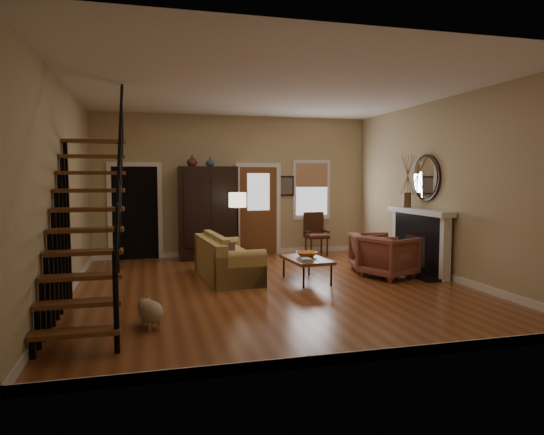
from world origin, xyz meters
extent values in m
plane|color=brown|center=(0.00, 0.00, 0.00)|extent=(7.00, 7.00, 0.00)
plane|color=white|center=(0.00, 0.00, 3.30)|extent=(7.00, 7.00, 0.00)
cube|color=tan|center=(0.00, 3.50, 1.65)|extent=(6.50, 0.04, 3.30)
cube|color=tan|center=(-3.25, 0.00, 1.65)|extent=(0.04, 7.00, 3.30)
cube|color=tan|center=(3.25, 0.00, 1.65)|extent=(0.04, 7.00, 3.30)
cube|color=black|center=(-2.30, 3.65, 1.05)|extent=(1.00, 0.36, 2.10)
cube|color=brown|center=(0.55, 3.48, 1.05)|extent=(0.90, 0.06, 2.10)
cube|color=silver|center=(1.90, 3.47, 1.55)|extent=(0.96, 0.06, 1.46)
cube|color=black|center=(3.13, 0.50, 0.57)|extent=(0.24, 1.60, 1.15)
cube|color=white|center=(3.07, 0.50, 1.20)|extent=(0.30, 1.95, 0.10)
cylinder|color=silver|center=(3.20, 0.50, 1.85)|extent=(0.05, 0.90, 0.90)
imported|color=#4C2619|center=(-1.05, 3.05, 2.22)|extent=(0.24, 0.24, 0.25)
imported|color=#334C60|center=(-0.65, 3.05, 2.21)|extent=(0.20, 0.20, 0.21)
imported|color=orange|center=(0.75, 0.42, 0.47)|extent=(0.38, 0.38, 0.09)
imported|color=maroon|center=(2.29, 0.21, 0.39)|extent=(1.12, 1.11, 0.79)
imported|color=maroon|center=(2.27, 0.84, 0.38)|extent=(1.00, 0.98, 0.76)
camera|label=1|loc=(-2.03, -7.85, 1.86)|focal=32.00mm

